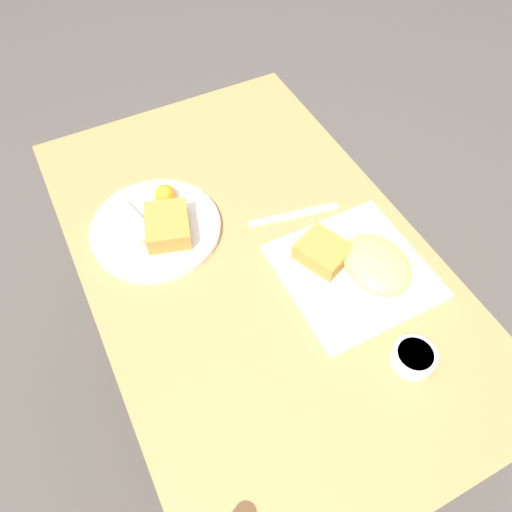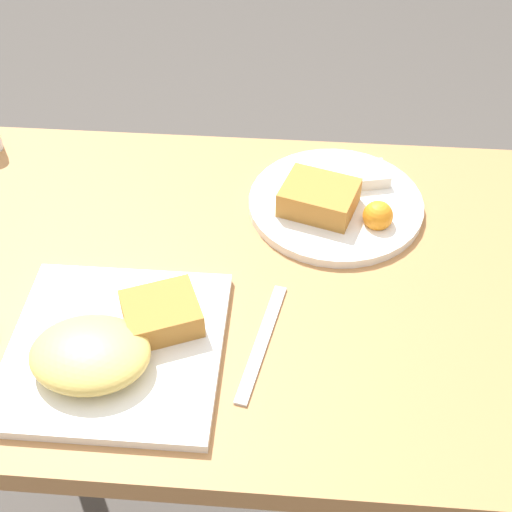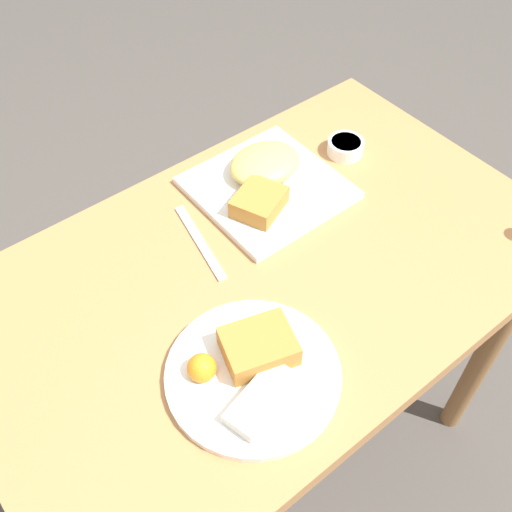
{
  "view_description": "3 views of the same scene",
  "coord_description": "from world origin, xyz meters",
  "px_view_note": "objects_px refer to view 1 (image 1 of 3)",
  "views": [
    {
      "loc": [
        -0.51,
        0.26,
        1.55
      ],
      "look_at": [
        -0.02,
        0.01,
        0.79
      ],
      "focal_mm": 35.0,
      "sensor_mm": 36.0,
      "label": 1
    },
    {
      "loc": [
        0.09,
        -0.68,
        1.47
      ],
      "look_at": [
        0.04,
        0.0,
        0.8
      ],
      "focal_mm": 50.0,
      "sensor_mm": 36.0,
      "label": 2
    },
    {
      "loc": [
        0.42,
        0.5,
        1.56
      ],
      "look_at": [
        0.02,
        0.0,
        0.82
      ],
      "focal_mm": 42.0,
      "sensor_mm": 36.0,
      "label": 3
    }
  ],
  "objects_px": {
    "sauce_ramekin": "(414,357)",
    "butter_knife": "(294,215)",
    "plate_square_near": "(358,266)",
    "plate_oval_far": "(157,226)"
  },
  "relations": [
    {
      "from": "plate_square_near",
      "to": "sauce_ramekin",
      "type": "bearing_deg",
      "value": 174.55
    },
    {
      "from": "sauce_ramekin",
      "to": "butter_knife",
      "type": "relative_size",
      "value": 0.38
    },
    {
      "from": "plate_square_near",
      "to": "plate_oval_far",
      "type": "height_order",
      "value": "plate_square_near"
    },
    {
      "from": "plate_square_near",
      "to": "butter_knife",
      "type": "height_order",
      "value": "plate_square_near"
    },
    {
      "from": "sauce_ramekin",
      "to": "butter_knife",
      "type": "bearing_deg",
      "value": 2.61
    },
    {
      "from": "plate_square_near",
      "to": "plate_oval_far",
      "type": "distance_m",
      "value": 0.41
    },
    {
      "from": "plate_oval_far",
      "to": "sauce_ramekin",
      "type": "xyz_separation_m",
      "value": [
        -0.46,
        -0.28,
        0.0
      ]
    },
    {
      "from": "plate_oval_far",
      "to": "butter_knife",
      "type": "height_order",
      "value": "plate_oval_far"
    },
    {
      "from": "butter_knife",
      "to": "sauce_ramekin",
      "type": "bearing_deg",
      "value": 103.78
    },
    {
      "from": "plate_square_near",
      "to": "plate_oval_far",
      "type": "xyz_separation_m",
      "value": [
        0.27,
        0.3,
        -0.01
      ]
    }
  ]
}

